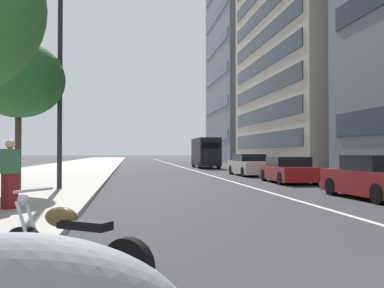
# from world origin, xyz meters

# --- Properties ---
(sidewalk_right_plaza) EXTENTS (160.00, 8.34, 0.15)m
(sidewalk_right_plaza) POSITION_xyz_m (30.00, 10.56, 0.07)
(sidewalk_right_plaza) COLOR #B2ADA3
(sidewalk_right_plaza) RESTS_ON ground
(lane_centre_stripe) EXTENTS (110.00, 0.16, 0.01)m
(lane_centre_stripe) POSITION_xyz_m (35.00, 0.00, 0.00)
(lane_centre_stripe) COLOR silver
(lane_centre_stripe) RESTS_ON ground
(motorcycle_nearest_camera) EXTENTS (1.33, 1.84, 1.09)m
(motorcycle_nearest_camera) POSITION_xyz_m (2.30, 5.89, 0.41)
(motorcycle_nearest_camera) COLOR black
(motorcycle_nearest_camera) RESTS_ON ground
(car_mid_block_traffic) EXTENTS (4.21, 2.03, 1.43)m
(car_mid_block_traffic) POSITION_xyz_m (10.24, -2.74, 0.66)
(car_mid_block_traffic) COLOR maroon
(car_mid_block_traffic) RESTS_ON ground
(car_following_behind) EXTENTS (4.45, 2.01, 1.29)m
(car_following_behind) POSITION_xyz_m (17.84, -2.60, 0.61)
(car_following_behind) COLOR maroon
(car_following_behind) RESTS_ON ground
(car_lead_in_lane) EXTENTS (4.54, 1.88, 1.40)m
(car_lead_in_lane) POSITION_xyz_m (24.46, -2.46, 0.66)
(car_lead_in_lane) COLOR beige
(car_lead_in_lane) RESTS_ON ground
(delivery_van_ahead) EXTENTS (6.08, 2.06, 2.86)m
(delivery_van_ahead) POSITION_xyz_m (38.24, -2.01, 1.52)
(delivery_van_ahead) COLOR black
(delivery_van_ahead) RESTS_ON ground
(street_lamp_with_banners) EXTENTS (1.26, 2.15, 9.10)m
(street_lamp_with_banners) POSITION_xyz_m (14.11, 7.61, 5.44)
(street_lamp_with_banners) COLOR #232326
(street_lamp_with_banners) RESTS_ON sidewalk_right_plaza
(street_tree_mid_sidewalk) EXTENTS (3.23, 3.23, 5.35)m
(street_tree_mid_sidewalk) POSITION_xyz_m (13.25, 9.17, 4.12)
(street_tree_mid_sidewalk) COLOR #473323
(street_tree_mid_sidewalk) RESTS_ON sidewalk_right_plaza
(pedestrian_on_plaza) EXTENTS (0.48, 0.44, 1.69)m
(pedestrian_on_plaza) POSITION_xyz_m (8.19, 8.11, 1.00)
(pedestrian_on_plaza) COLOR maroon
(pedestrian_on_plaza) RESTS_ON sidewalk_right_plaza
(office_tower_mid_left) EXTENTS (23.22, 16.64, 34.17)m
(office_tower_mid_left) POSITION_xyz_m (40.18, -16.65, 17.08)
(office_tower_mid_left) COLOR beige
(office_tower_mid_left) RESTS_ON ground
(office_tower_far_left_down_avenue) EXTENTS (19.11, 18.22, 50.59)m
(office_tower_far_left_down_avenue) POSITION_xyz_m (64.71, -17.45, 25.30)
(office_tower_far_left_down_avenue) COLOR slate
(office_tower_far_left_down_avenue) RESTS_ON ground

